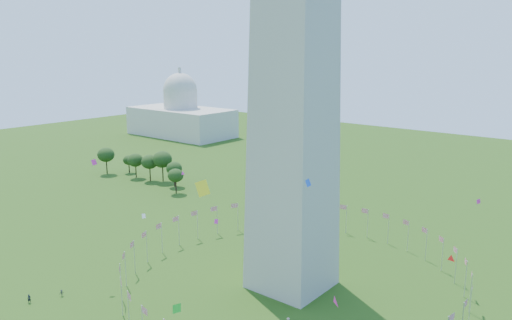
% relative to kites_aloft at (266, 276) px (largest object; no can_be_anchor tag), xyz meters
% --- Properties ---
extents(flag_ring, '(80.24, 80.24, 9.00)m').
position_rel_kites_aloft_xyz_m(flag_ring, '(-13.16, 27.20, -11.90)').
color(flag_ring, silver).
rests_on(flag_ring, ground).
extents(capitol_building, '(70.00, 35.00, 46.00)m').
position_rel_kites_aloft_xyz_m(capitol_building, '(-193.16, 157.20, 6.60)').
color(capitol_building, beige).
rests_on(capitol_building, ground).
extents(kites_aloft, '(113.06, 62.30, 36.81)m').
position_rel_kites_aloft_xyz_m(kites_aloft, '(0.00, 0.00, 0.00)').
color(kites_aloft, '#CC2699').
rests_on(kites_aloft, ground).
extents(tree_line_west, '(55.39, 16.12, 13.07)m').
position_rel_kites_aloft_xyz_m(tree_line_west, '(-118.73, 68.19, -10.74)').
color(tree_line_west, '#274A18').
rests_on(tree_line_west, ground).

